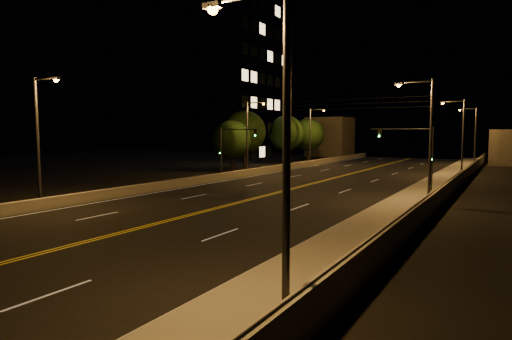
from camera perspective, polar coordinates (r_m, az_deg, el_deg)
The scene contains 24 objects.
road at distance 31.35m, azimuth -1.25°, elevation -4.09°, with size 18.00×120.00×0.02m, color black.
sidewalk at distance 27.23m, azimuth 18.44°, elevation -5.46°, with size 3.60×120.00×0.30m, color gray.
curb at distance 27.69m, azimuth 14.64°, elevation -5.35°, with size 0.14×120.00×0.15m, color gray.
parapet_wall at distance 26.82m, azimuth 21.93°, elevation -4.32°, with size 0.30×120.00×1.00m, color #ACA48F.
jersey_barrier at distance 37.09m, azimuth -13.57°, elevation -2.23°, with size 0.45×120.00×0.76m, color #ACA48F.
distant_building_right at distance 76.36m, azimuth 31.00°, elevation 2.62°, with size 6.00×10.00×5.39m, color slate.
distant_building_left at distance 89.95m, azimuth 9.83°, elevation 4.36°, with size 8.00×8.00×7.97m, color slate.
parapet_rail at distance 26.74m, azimuth 21.97°, elevation -3.20°, with size 0.06×0.06×120.00m, color black.
lane_markings at distance 31.29m, azimuth -1.32°, elevation -4.09°, with size 17.32×116.00×0.00m.
streetlight_0 at distance 10.58m, azimuth 2.69°, elevation 4.84°, with size 2.55×0.28×8.54m.
streetlight_1 at distance 31.04m, azimuth 21.77°, elevation 4.65°, with size 2.55×0.28×8.54m.
streetlight_2 at distance 52.29m, azimuth 25.58°, elevation 4.55°, with size 2.55×0.28×8.54m.
streetlight_3 at distance 69.95m, azimuth 26.98°, elevation 4.50°, with size 2.55×0.28×8.54m.
streetlight_4 at distance 31.25m, azimuth -26.84°, elevation 4.46°, with size 2.55×0.28×8.54m.
streetlight_5 at distance 50.02m, azimuth -0.90°, elevation 5.04°, with size 2.55×0.28×8.54m.
streetlight_6 at distance 66.09m, azimuth 7.46°, elevation 5.01°, with size 2.55×0.28×8.54m.
traffic_signal_right at distance 37.27m, azimuth 20.80°, elevation 2.46°, with size 5.11×0.31×5.47m.
traffic_signal_left at distance 44.54m, azimuth -3.56°, elevation 3.16°, with size 5.11×0.31×5.47m.
overhead_wires at distance 39.38m, azimuth 6.20°, elevation 8.54°, with size 22.00×0.03×0.83m.
building_tower at distance 73.37m, azimuth -7.01°, elevation 12.73°, with size 24.00×15.00×30.76m.
tree_0 at distance 53.75m, azimuth -3.23°, elevation 4.10°, with size 4.79×4.79×6.50m.
tree_1 at distance 59.79m, azimuth -1.53°, elevation 5.12°, with size 5.90×5.90×8.00m.
tree_2 at distance 69.06m, azimuth 4.03°, elevation 4.92°, with size 5.65×5.65×7.65m.
tree_3 at distance 71.77m, azimuth 6.95°, elevation 4.71°, with size 5.37×5.37×7.28m.
Camera 1 is at (16.52, -6.17, 5.01)m, focal length 30.00 mm.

